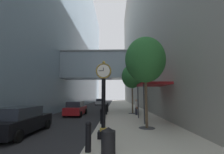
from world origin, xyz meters
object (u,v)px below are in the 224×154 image
object	(u,v)px
street_clock	(104,95)
car_white_far	(100,102)
bollard_fifth	(106,109)
car_black_near	(21,121)
street_tree_near	(145,60)
bollard_sixth	(107,107)
bollard_nearest	(88,136)
bollard_fourth	(104,112)
pedestrian_walking	(136,107)
car_red_mid	(76,109)
trash_bin	(108,142)
street_tree_mid_near	(132,77)
bollard_third	(102,116)

from	to	relation	value
street_clock	car_white_far	bearing A→B (deg)	96.09
bollard_fifth	car_black_near	distance (m)	10.06
car_black_near	street_tree_near	bearing A→B (deg)	10.04
bollard_sixth	street_clock	bearing A→B (deg)	-88.05
bollard_nearest	car_white_far	distance (m)	33.20
bollard_fourth	bollard_sixth	world-z (taller)	same
pedestrian_walking	street_clock	bearing A→B (deg)	-107.53
car_black_near	car_red_mid	xyz separation A→B (m)	(1.04, 9.01, 0.00)
pedestrian_walking	car_red_mid	xyz separation A→B (m)	(-7.11, 0.49, -0.27)
bollard_fifth	bollard_sixth	size ratio (longest dim) A/B	1.00
bollard_nearest	pedestrian_walking	size ratio (longest dim) A/B	0.67
bollard_fifth	street_clock	bearing A→B (deg)	-87.47
street_clock	bollard_fourth	bearing A→B (deg)	93.60
street_clock	street_tree_near	xyz separation A→B (m)	(2.77, 2.52, 2.49)
car_red_mid	street_tree_near	bearing A→B (deg)	-48.08
bollard_fourth	trash_bin	bearing A→B (deg)	-85.08
bollard_sixth	car_white_far	bearing A→B (deg)	99.04
bollard_fifth	street_tree_mid_near	distance (m)	5.23
street_clock	bollard_third	world-z (taller)	street_clock
street_tree_near	street_tree_mid_near	size ratio (longest dim) A/B	1.04
bollard_nearest	car_black_near	xyz separation A→B (m)	(-4.66, 3.08, 0.05)
bollard_nearest	bollard_fourth	bearing A→B (deg)	90.00
street_tree_mid_near	car_red_mid	size ratio (longest dim) A/B	1.38
bollard_third	car_red_mid	distance (m)	7.09
bollard_nearest	bollard_third	xyz separation A→B (m)	(0.00, 5.99, 0.00)
bollard_fourth	car_black_near	distance (m)	7.53
car_black_near	bollard_fifth	bearing A→B (deg)	62.38
bollard_fifth	trash_bin	distance (m)	12.53
bollard_nearest	bollard_third	bearing A→B (deg)	90.00
street_clock	car_black_near	xyz separation A→B (m)	(-5.10, 1.13, -1.57)
street_clock	trash_bin	size ratio (longest dim) A/B	3.89
bollard_sixth	trash_bin	bearing A→B (deg)	-86.98
street_tree_near	car_white_far	size ratio (longest dim) A/B	1.54
bollard_third	street_tree_near	xyz separation A→B (m)	(3.22, -1.52, 4.11)
bollard_sixth	bollard_nearest	bearing A→B (deg)	-90.00
street_tree_near	trash_bin	distance (m)	6.94
bollard_fifth	pedestrian_walking	world-z (taller)	pedestrian_walking
street_clock	bollard_fourth	size ratio (longest dim) A/B	3.47
car_black_near	car_white_far	distance (m)	30.05
bollard_sixth	car_black_near	size ratio (longest dim) A/B	0.25
street_tree_mid_near	bollard_third	bearing A→B (deg)	-114.55
street_tree_mid_near	trash_bin	size ratio (longest dim) A/B	5.85
bollard_fifth	car_red_mid	size ratio (longest dim) A/B	0.27
car_red_mid	pedestrian_walking	bearing A→B (deg)	-3.96
street_clock	pedestrian_walking	bearing A→B (deg)	72.47
bollard_nearest	pedestrian_walking	distance (m)	12.11
car_black_near	street_tree_mid_near	bearing A→B (deg)	51.66
car_black_near	car_white_far	xyz separation A→B (m)	(1.78, 30.00, -0.04)
bollard_sixth	street_tree_mid_near	size ratio (longest dim) A/B	0.19
bollard_fourth	car_white_far	xyz separation A→B (m)	(-2.88, 24.09, 0.01)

